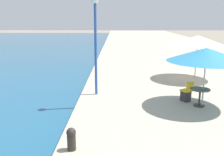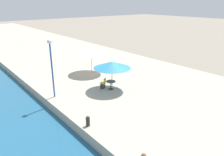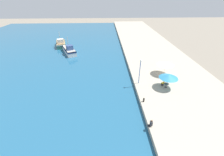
% 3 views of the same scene
% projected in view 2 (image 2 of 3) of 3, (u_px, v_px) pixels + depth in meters
% --- Properties ---
extents(quay_promenade, '(16.00, 90.00, 0.70)m').
position_uv_depth(quay_promenade, '(43.00, 49.00, 36.34)').
color(quay_promenade, '#B2A893').
rests_on(quay_promenade, ground_plane).
extents(cafe_umbrella_pink, '(3.13, 3.13, 2.43)m').
position_uv_depth(cafe_umbrella_pink, '(112.00, 65.00, 18.05)').
color(cafe_umbrella_pink, '#B7B7B7').
rests_on(cafe_umbrella_pink, quay_promenade).
extents(cafe_umbrella_white, '(3.38, 3.38, 2.60)m').
position_uv_depth(cafe_umbrella_white, '(91.00, 51.00, 22.24)').
color(cafe_umbrella_white, '#B7B7B7').
rests_on(cafe_umbrella_white, quay_promenade).
extents(cafe_table, '(0.80, 0.80, 0.74)m').
position_uv_depth(cafe_table, '(111.00, 83.00, 18.52)').
color(cafe_table, '#333338').
rests_on(cafe_table, quay_promenade).
extents(cafe_chair_left, '(0.57, 0.58, 0.91)m').
position_uv_depth(cafe_chair_left, '(103.00, 85.00, 18.81)').
color(cafe_chair_left, '#2D2D33').
rests_on(cafe_chair_left, quay_promenade).
extents(mooring_bollard, '(0.26, 0.26, 0.65)m').
position_uv_depth(mooring_bollard, '(88.00, 121.00, 13.12)').
color(mooring_bollard, '#2D2823').
rests_on(mooring_bollard, quay_promenade).
extents(lamppost, '(0.36, 0.36, 4.56)m').
position_uv_depth(lamppost, '(51.00, 59.00, 16.22)').
color(lamppost, '#28519E').
rests_on(lamppost, quay_promenade).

